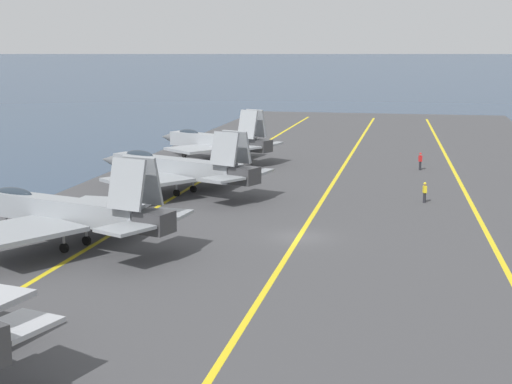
{
  "coord_description": "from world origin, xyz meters",
  "views": [
    {
      "loc": [
        -50.65,
        -7.53,
        13.17
      ],
      "look_at": [
        2.34,
        3.45,
        2.9
      ],
      "focal_mm": 55.0,
      "sensor_mm": 36.0,
      "label": 1
    }
  ],
  "objects_px": {
    "parked_jet_second": "(65,211)",
    "parked_jet_fourth": "(216,142)",
    "parked_jet_third": "(177,168)",
    "crew_red_vest": "(420,160)",
    "crew_yellow_vest": "(425,191)"
  },
  "relations": [
    {
      "from": "parked_jet_second",
      "to": "parked_jet_fourth",
      "type": "distance_m",
      "value": 38.11
    },
    {
      "from": "parked_jet_third",
      "to": "crew_red_vest",
      "type": "xyz_separation_m",
      "value": [
        17.27,
        -20.58,
        -1.21
      ]
    },
    {
      "from": "parked_jet_third",
      "to": "parked_jet_fourth",
      "type": "xyz_separation_m",
      "value": [
        19.1,
        1.55,
        -0.05
      ]
    },
    {
      "from": "crew_yellow_vest",
      "to": "parked_jet_second",
      "type": "bearing_deg",
      "value": 130.66
    },
    {
      "from": "parked_jet_second",
      "to": "parked_jet_third",
      "type": "bearing_deg",
      "value": -4.3
    },
    {
      "from": "parked_jet_third",
      "to": "crew_yellow_vest",
      "type": "bearing_deg",
      "value": -89.43
    },
    {
      "from": "crew_red_vest",
      "to": "parked_jet_second",
      "type": "bearing_deg",
      "value": 148.76
    },
    {
      "from": "parked_jet_second",
      "to": "crew_red_vest",
      "type": "relative_size",
      "value": 9.25
    },
    {
      "from": "crew_red_vest",
      "to": "crew_yellow_vest",
      "type": "distance_m",
      "value": 17.06
    },
    {
      "from": "parked_jet_second",
      "to": "parked_jet_third",
      "type": "relative_size",
      "value": 0.98
    },
    {
      "from": "parked_jet_third",
      "to": "crew_red_vest",
      "type": "height_order",
      "value": "parked_jet_third"
    },
    {
      "from": "parked_jet_third",
      "to": "crew_yellow_vest",
      "type": "distance_m",
      "value": 20.99
    },
    {
      "from": "parked_jet_second",
      "to": "crew_yellow_vest",
      "type": "bearing_deg",
      "value": -49.34
    },
    {
      "from": "parked_jet_fourth",
      "to": "crew_red_vest",
      "type": "height_order",
      "value": "parked_jet_fourth"
    },
    {
      "from": "parked_jet_second",
      "to": "parked_jet_third",
      "type": "xyz_separation_m",
      "value": [
        19.01,
        -1.43,
        -0.16
      ]
    }
  ]
}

